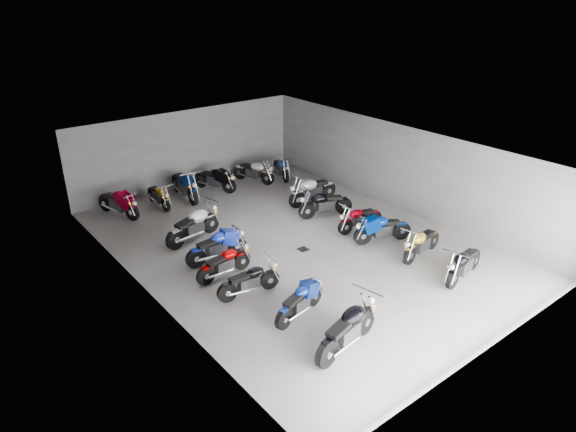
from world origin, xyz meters
The scene contains 24 objects.
ground centered at (0.00, 0.00, 0.00)m, with size 14.00×14.00×0.00m, color #9D9B95.
wall_back centered at (0.00, 7.00, 1.60)m, with size 10.00×0.10×3.20m, color slate.
wall_left centered at (-5.00, 0.00, 1.60)m, with size 0.10×14.00×3.20m, color slate.
wall_right centered at (5.00, 0.00, 1.60)m, with size 0.10×14.00×3.20m, color slate.
ceiling centered at (0.00, 0.00, 3.22)m, with size 10.00×14.00×0.04m, color black.
drain_grate centered at (0.00, -0.50, 0.01)m, with size 0.32×0.32×0.01m, color black.
motorcycle_left_a centered at (-2.36, -4.93, 0.54)m, with size 2.23×0.63×0.99m.
motorcycle_left_b centered at (-2.40, -3.24, 0.45)m, with size 1.84×0.58×0.82m.
motorcycle_left_c centered at (-2.85, -1.62, 0.45)m, with size 1.86×0.44×0.82m.
motorcycle_left_d centered at (-2.86, -0.37, 0.45)m, with size 1.87×0.40×0.82m.
motorcycle_left_e centered at (-2.54, 0.58, 0.49)m, with size 2.06×0.42×0.91m.
motorcycle_left_f centered at (-2.41, 2.27, 0.54)m, with size 2.23×0.70×0.99m.
motorcycle_right_a centered at (2.46, -4.74, 0.49)m, with size 2.03×0.55×0.90m.
motorcycle_right_b centered at (2.59, -3.13, 0.48)m, with size 1.99×0.49×0.88m.
motorcycle_right_c centered at (2.38, -1.68, 0.48)m, with size 1.92×0.87×0.89m.
motorcycle_right_d centered at (2.44, -0.61, 0.45)m, with size 1.88×0.41×0.83m.
motorcycle_right_e centered at (2.29, 1.02, 0.50)m, with size 2.02×0.82×0.92m.
motorcycle_right_f centered at (2.74, 2.25, 0.54)m, with size 2.26×0.45×0.99m.
motorcycle_back_a centered at (-3.62, 5.74, 0.52)m, with size 0.77×2.10×0.95m.
motorcycle_back_b centered at (-2.08, 5.65, 0.44)m, with size 0.37×1.85×0.81m.
motorcycle_back_c centered at (-0.90, 5.75, 0.58)m, with size 0.54×2.40×1.06m.
motorcycle_back_d centered at (0.49, 5.77, 0.50)m, with size 0.96×1.94×0.91m.
motorcycle_back_e centered at (2.31, 5.59, 0.49)m, with size 0.87×1.97×0.91m.
motorcycle_back_f centered at (3.57, 5.28, 0.46)m, with size 0.76×1.83×0.84m.
Camera 1 is at (-9.46, -11.69, 7.79)m, focal length 32.00 mm.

